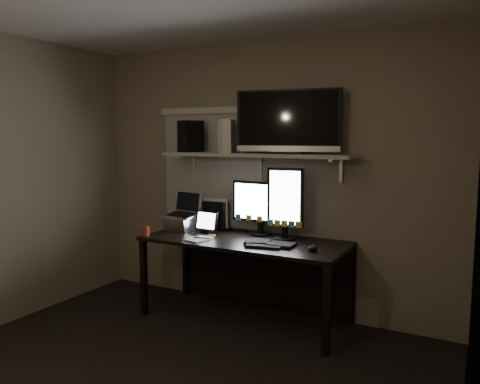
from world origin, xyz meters
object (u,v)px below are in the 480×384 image
Objects in this scene: monitor_portrait at (285,204)px; tv at (288,122)px; mouse at (312,248)px; tablet at (207,222)px; keyboard at (269,243)px; speaker at (191,136)px; monitor_landscape at (261,208)px; cup at (146,231)px; game_console at (229,136)px; laptop at (182,211)px; desk at (251,256)px.

monitor_portrait is 0.70m from tv.
tablet reaches higher than mouse.
keyboard is 0.49× the size of tv.
tv reaches higher than tablet.
tablet is 0.83m from speaker.
speaker is (-1.33, 0.28, 0.88)m from mouse.
cup is (-0.89, -0.54, -0.20)m from monitor_landscape.
game_console is at bearing -164.29° from monitor_landscape.
tv is (0.03, 0.30, 1.01)m from keyboard.
monitor_portrait is 0.52m from mouse.
laptop is 1.35m from tv.
speaker reaches higher than tablet.
desk is 0.60m from monitor_portrait.
desk is 6.02× the size of speaker.
tablet is 0.80× the size of speaker.
tv reaches higher than cup.
monitor_landscape is at bearing 114.56° from keyboard.
mouse is at bearing -49.87° from tv.
game_console is at bearing 38.26° from cup.
game_console is (0.60, 0.47, 0.85)m from cup.
game_console is at bearing 31.59° from tablet.
monitor_portrait is 1.29m from cup.
game_console is (-0.57, 0.03, 0.58)m from monitor_portrait.
monitor_portrait is at bearing 9.84° from tablet.
mouse is 0.37× the size of game_console.
game_console is (-0.56, -0.03, -0.12)m from tv.
speaker is (0.18, 0.47, 0.85)m from cup.
mouse is 1.11m from tv.
tv is 0.99m from speaker.
game_console is (-0.25, 0.05, 1.08)m from desk.
tv is 3.05× the size of speaker.
cup is (-0.85, -0.42, 0.23)m from desk.
laptop is at bearing -176.69° from tablet.
monitor_landscape is (0.04, 0.12, 0.43)m from desk.
desk is 0.81m from laptop.
keyboard is 1.05m from tv.
laptop is 3.69× the size of cup.
monitor_landscape is at bearing 18.69° from laptop.
laptop is 0.87m from game_console.
speaker is (-0.67, 0.05, 1.08)m from desk.
tv reaches higher than mouse.
desk is 1.97× the size of tv.
speaker reaches higher than laptop.
keyboard is at bearing -51.94° from monitor_landscape.
cup is at bearing -163.93° from monitor_portrait.
tablet is (-0.44, -0.04, 0.28)m from desk.
game_console is at bearing 175.50° from tv.
laptop is at bearing 171.51° from game_console.
monitor_portrait reaches higher than laptop.
keyboard is at bearing 4.12° from speaker.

